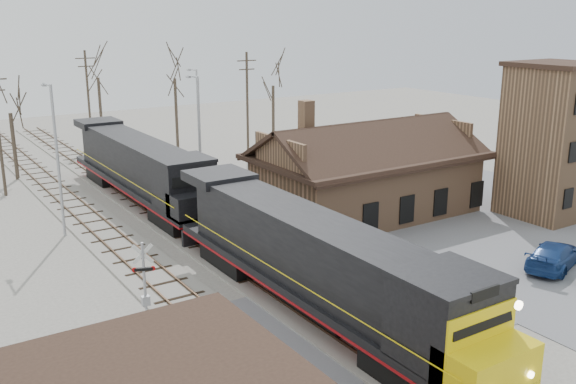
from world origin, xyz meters
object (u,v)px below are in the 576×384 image
locomotive_trailing (142,170)px  depot (366,179)px  parked_car (554,255)px  locomotive_lead (323,267)px  signal_tower (556,141)px

locomotive_trailing → depot: bearing=-41.3°
locomotive_trailing → parked_car: locomotive_trailing is taller
depot → locomotive_lead: (-11.99, -11.41, 0.12)m
locomotive_trailing → parked_car: bearing=-59.3°
signal_tower → locomotive_trailing: (-22.39, 17.52, -2.55)m
locomotive_lead → locomotive_trailing: locomotive_lead is taller
depot → signal_tower: size_ratio=1.48×
parked_car → locomotive_lead: bearing=63.9°
parked_car → depot: bearing=-9.5°
locomotive_trailing → locomotive_lead: bearing=-90.0°
signal_tower → depot: bearing=146.0°
depot → locomotive_trailing: size_ratio=0.70×
locomotive_lead → parked_car: size_ratio=4.39×
locomotive_lead → locomotive_trailing: (0.00, 21.93, -0.00)m
depot → signal_tower: (10.40, -7.00, 2.67)m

